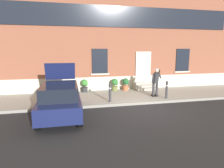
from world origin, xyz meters
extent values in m
plane|color=#232326|center=(0.00, 0.00, 0.00)|extent=(80.00, 80.00, 0.00)
cube|color=#99968E|center=(0.00, 2.80, 0.07)|extent=(24.00, 3.60, 0.15)
cube|color=gray|center=(0.00, 0.94, 0.07)|extent=(24.00, 0.12, 0.15)
cube|color=brown|center=(0.00, 5.30, 3.75)|extent=(24.00, 1.40, 7.50)
cube|color=#BCB7A8|center=(0.00, 4.58, 0.55)|extent=(24.00, 0.08, 1.10)
cube|color=brown|center=(1.81, 4.57, 1.68)|extent=(1.00, 0.08, 2.10)
cube|color=#BCB7A8|center=(1.81, 4.55, 1.73)|extent=(1.16, 0.06, 2.24)
cube|color=black|center=(-1.39, 4.57, 2.20)|extent=(1.10, 0.06, 1.70)
cube|color=#BCB7A8|center=(-1.39, 4.54, 1.30)|extent=(1.30, 0.12, 0.10)
cube|color=black|center=(5.01, 4.57, 2.20)|extent=(1.10, 0.06, 1.70)
cube|color=#BCB7A8|center=(5.01, 4.54, 1.30)|extent=(1.30, 0.12, 0.10)
cube|color=black|center=(0.00, 4.57, 5.20)|extent=(16.80, 0.06, 1.40)
cube|color=#9E998E|center=(1.81, 3.80, 0.23)|extent=(1.55, 0.32, 0.16)
cube|color=#9E998E|center=(1.81, 4.12, 0.31)|extent=(1.55, 0.32, 0.32)
cube|color=#9E998E|center=(1.81, 4.44, 0.39)|extent=(1.55, 0.32, 0.48)
cube|color=#161E4C|center=(-4.00, -0.07, 0.62)|extent=(1.81, 4.02, 0.64)
cube|color=black|center=(-4.00, -0.22, 1.22)|extent=(1.57, 2.42, 0.56)
cube|color=black|center=(-3.97, 1.94, 0.40)|extent=(1.66, 0.12, 0.20)
cube|color=yellow|center=(-3.97, 1.94, 0.58)|extent=(0.52, 0.03, 0.12)
cube|color=#B21414|center=(-4.73, 1.95, 0.84)|extent=(0.16, 0.04, 0.18)
cube|color=#B21414|center=(-3.22, 1.93, 0.84)|extent=(0.16, 0.04, 0.18)
cube|color=#161E4C|center=(-3.98, 1.38, 1.90)|extent=(1.49, 0.38, 0.87)
cylinder|color=black|center=(-4.81, -1.46, 0.30)|extent=(0.21, 0.60, 0.60)
cylinder|color=black|center=(-3.22, -1.48, 0.30)|extent=(0.21, 0.60, 0.60)
cylinder|color=black|center=(-4.77, 1.34, 0.30)|extent=(0.21, 0.60, 0.60)
cylinder|color=black|center=(-3.18, 1.32, 0.30)|extent=(0.21, 0.60, 0.60)
cylinder|color=#333338|center=(2.03, 1.35, 0.62)|extent=(0.14, 0.14, 0.95)
sphere|color=#333338|center=(2.03, 1.35, 1.12)|extent=(0.15, 0.15, 0.15)
cylinder|color=silver|center=(2.03, 1.35, 0.92)|extent=(0.15, 0.15, 0.06)
cylinder|color=#333338|center=(-1.38, 1.35, 0.62)|extent=(0.14, 0.14, 0.95)
sphere|color=#333338|center=(-1.38, 1.35, 1.12)|extent=(0.15, 0.15, 0.15)
cylinder|color=silver|center=(-1.38, 1.35, 0.92)|extent=(0.15, 0.15, 0.06)
cylinder|color=#2D2D33|center=(1.46, 1.94, 0.60)|extent=(0.15, 0.15, 0.82)
cube|color=black|center=(1.46, 2.00, 0.20)|extent=(0.12, 0.28, 0.10)
cylinder|color=#2D2D33|center=(1.68, 1.94, 0.60)|extent=(0.15, 0.15, 0.82)
cube|color=black|center=(1.68, 2.00, 0.20)|extent=(0.12, 0.28, 0.10)
cylinder|color=#2D2D33|center=(1.57, 1.88, 1.31)|extent=(0.34, 0.46, 0.68)
sphere|color=tan|center=(1.57, 1.79, 1.75)|extent=(0.22, 0.22, 0.22)
sphere|color=silver|center=(1.57, 1.79, 1.78)|extent=(0.21, 0.21, 0.21)
cylinder|color=#2D2D33|center=(1.35, 1.83, 1.30)|extent=(0.09, 0.20, 0.57)
cylinder|color=#2D2D33|center=(1.77, 1.83, 1.52)|extent=(0.09, 0.41, 0.42)
cube|color=black|center=(1.72, 1.77, 1.73)|extent=(0.07, 0.02, 0.15)
cylinder|color=beige|center=(-4.58, 4.21, 0.32)|extent=(0.40, 0.40, 0.34)
cylinder|color=beige|center=(-4.58, 4.21, 0.46)|extent=(0.44, 0.44, 0.05)
cylinder|color=#47331E|center=(-4.58, 4.21, 0.61)|extent=(0.04, 0.04, 0.24)
sphere|color=#4C843D|center=(-4.58, 4.21, 0.79)|extent=(0.44, 0.44, 0.44)
sphere|color=#4C843D|center=(-4.48, 4.16, 0.69)|extent=(0.24, 0.24, 0.24)
cylinder|color=#2D2D30|center=(-2.51, 4.24, 0.32)|extent=(0.40, 0.40, 0.34)
cylinder|color=#2D2D30|center=(-2.51, 4.24, 0.46)|extent=(0.44, 0.44, 0.05)
cylinder|color=#47331E|center=(-2.51, 4.24, 0.61)|extent=(0.04, 0.04, 0.24)
sphere|color=#387F33|center=(-2.51, 4.24, 0.79)|extent=(0.44, 0.44, 0.44)
sphere|color=#387F33|center=(-2.41, 4.19, 0.69)|extent=(0.24, 0.24, 0.24)
cylinder|color=#606B38|center=(-0.44, 4.11, 0.32)|extent=(0.40, 0.40, 0.34)
cylinder|color=#606B38|center=(-0.44, 4.11, 0.46)|extent=(0.44, 0.44, 0.05)
cylinder|color=#47331E|center=(-0.44, 4.11, 0.61)|extent=(0.04, 0.04, 0.24)
sphere|color=#286B2D|center=(-0.44, 4.11, 0.79)|extent=(0.44, 0.44, 0.44)
sphere|color=#286B2D|center=(-0.34, 4.06, 0.69)|extent=(0.24, 0.24, 0.24)
cylinder|color=#B25B38|center=(0.35, 4.10, 0.32)|extent=(0.40, 0.40, 0.34)
cylinder|color=#B25B38|center=(0.35, 4.10, 0.46)|extent=(0.44, 0.44, 0.05)
cylinder|color=#47331E|center=(0.35, 4.10, 0.61)|extent=(0.04, 0.04, 0.24)
sphere|color=#1E5628|center=(0.35, 4.10, 0.79)|extent=(0.44, 0.44, 0.44)
sphere|color=#1E5628|center=(0.45, 4.05, 0.69)|extent=(0.24, 0.24, 0.24)
camera|label=1|loc=(-3.68, -9.02, 3.02)|focal=31.80mm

